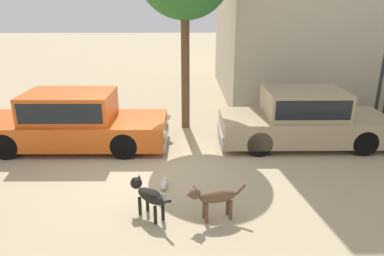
{
  "coord_description": "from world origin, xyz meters",
  "views": [
    {
      "loc": [
        0.82,
        -7.29,
        3.51
      ],
      "look_at": [
        0.98,
        0.2,
        0.9
      ],
      "focal_mm": 33.42,
      "sensor_mm": 36.0,
      "label": 1
    }
  ],
  "objects_px": {
    "parked_sedan_nearest": "(72,120)",
    "stray_dog_spotted": "(148,194)",
    "parked_sedan_second": "(304,118)",
    "stray_dog_tan": "(213,197)",
    "stray_cat": "(164,184)"
  },
  "relations": [
    {
      "from": "parked_sedan_nearest",
      "to": "stray_dog_spotted",
      "type": "height_order",
      "value": "parked_sedan_nearest"
    },
    {
      "from": "parked_sedan_nearest",
      "to": "parked_sedan_second",
      "type": "relative_size",
      "value": 1.09
    },
    {
      "from": "stray_dog_tan",
      "to": "stray_cat",
      "type": "relative_size",
      "value": 1.76
    },
    {
      "from": "parked_sedan_nearest",
      "to": "stray_dog_tan",
      "type": "height_order",
      "value": "parked_sedan_nearest"
    },
    {
      "from": "parked_sedan_second",
      "to": "stray_dog_tan",
      "type": "bearing_deg",
      "value": -126.7
    },
    {
      "from": "parked_sedan_nearest",
      "to": "parked_sedan_second",
      "type": "xyz_separation_m",
      "value": [
        5.93,
        0.05,
        0.01
      ]
    },
    {
      "from": "parked_sedan_nearest",
      "to": "stray_cat",
      "type": "xyz_separation_m",
      "value": [
        2.43,
        -2.27,
        -0.63
      ]
    },
    {
      "from": "parked_sedan_nearest",
      "to": "stray_cat",
      "type": "height_order",
      "value": "parked_sedan_nearest"
    },
    {
      "from": "parked_sedan_second",
      "to": "stray_dog_tan",
      "type": "relative_size",
      "value": 4.22
    },
    {
      "from": "parked_sedan_second",
      "to": "stray_dog_tan",
      "type": "distance_m",
      "value": 4.34
    },
    {
      "from": "parked_sedan_nearest",
      "to": "parked_sedan_second",
      "type": "distance_m",
      "value": 5.93
    },
    {
      "from": "parked_sedan_nearest",
      "to": "parked_sedan_second",
      "type": "bearing_deg",
      "value": 1.37
    },
    {
      "from": "stray_dog_tan",
      "to": "stray_cat",
      "type": "height_order",
      "value": "stray_dog_tan"
    },
    {
      "from": "stray_dog_spotted",
      "to": "stray_dog_tan",
      "type": "height_order",
      "value": "stray_dog_tan"
    },
    {
      "from": "parked_sedan_second",
      "to": "stray_cat",
      "type": "height_order",
      "value": "parked_sedan_second"
    }
  ]
}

